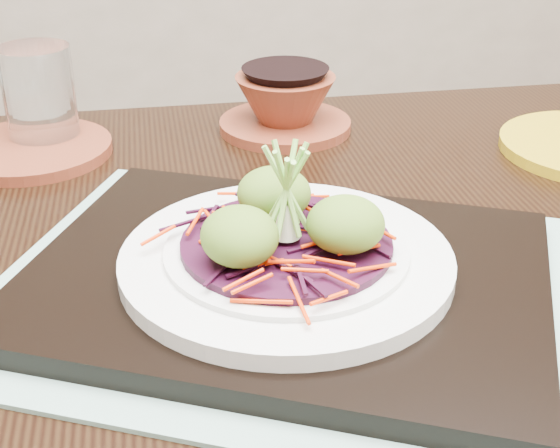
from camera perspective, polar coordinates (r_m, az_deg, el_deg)
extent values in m
cube|color=black|center=(0.62, -2.53, -4.49)|extent=(1.19, 0.83, 0.04)
cube|color=gray|center=(0.57, 0.46, -4.82)|extent=(0.53, 0.49, 0.00)
cube|color=black|center=(0.57, 0.46, -3.96)|extent=(0.45, 0.42, 0.02)
cylinder|color=silver|center=(0.56, 0.47, -2.68)|extent=(0.24, 0.24, 0.01)
cylinder|color=silver|center=(0.56, 0.47, -1.96)|extent=(0.17, 0.17, 0.01)
cylinder|color=black|center=(0.55, 0.47, -1.47)|extent=(0.15, 0.15, 0.01)
ellipsoid|color=#567723|center=(0.52, -2.95, -0.93)|extent=(0.06, 0.06, 0.04)
ellipsoid|color=#567723|center=(0.53, 4.83, -0.06)|extent=(0.06, 0.06, 0.04)
ellipsoid|color=#567723|center=(0.58, -0.42, 2.22)|extent=(0.06, 0.06, 0.04)
cylinder|color=maroon|center=(0.84, -17.69, 5.21)|extent=(0.17, 0.17, 0.01)
cylinder|color=white|center=(0.85, -17.17, 8.90)|extent=(0.08, 0.08, 0.10)
cylinder|color=maroon|center=(0.87, 0.38, 7.26)|extent=(0.15, 0.15, 0.01)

